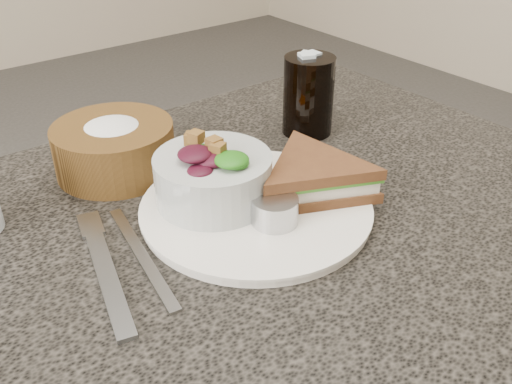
{
  "coord_description": "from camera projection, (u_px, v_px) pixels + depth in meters",
  "views": [
    {
      "loc": [
        -0.32,
        -0.45,
        1.14
      ],
      "look_at": [
        0.04,
        0.01,
        0.78
      ],
      "focal_mm": 40.0,
      "sensor_mm": 36.0,
      "label": 1
    }
  ],
  "objects": [
    {
      "name": "dinner_plate",
      "position": [
        256.0,
        209.0,
        0.69
      ],
      "size": [
        0.28,
        0.28,
        0.01
      ],
      "primitive_type": "cylinder",
      "color": "silver",
      "rests_on": "dining_table"
    },
    {
      "name": "sandwich",
      "position": [
        314.0,
        177.0,
        0.7
      ],
      "size": [
        0.23,
        0.23,
        0.05
      ],
      "primitive_type": null,
      "rotation": [
        0.0,
        0.0,
        -0.42
      ],
      "color": "#533119",
      "rests_on": "dinner_plate"
    },
    {
      "name": "salad_bowl",
      "position": [
        213.0,
        170.0,
        0.68
      ],
      "size": [
        0.16,
        0.16,
        0.08
      ],
      "primitive_type": null,
      "rotation": [
        0.0,
        0.0,
        0.13
      ],
      "color": "#A9AFAC",
      "rests_on": "dinner_plate"
    },
    {
      "name": "dressing_ramekin",
      "position": [
        275.0,
        211.0,
        0.65
      ],
      "size": [
        0.07,
        0.07,
        0.03
      ],
      "primitive_type": "cylinder",
      "rotation": [
        0.0,
        0.0,
        0.33
      ],
      "color": "#ADAFB3",
      "rests_on": "dinner_plate"
    },
    {
      "name": "orange_wedge",
      "position": [
        245.0,
        160.0,
        0.76
      ],
      "size": [
        0.09,
        0.09,
        0.03
      ],
      "primitive_type": "cone",
      "rotation": [
        0.0,
        0.0,
        0.48
      ],
      "color": "#F24D03",
      "rests_on": "dinner_plate"
    },
    {
      "name": "fork",
      "position": [
        107.0,
        275.0,
        0.59
      ],
      "size": [
        0.07,
        0.2,
        0.01
      ],
      "primitive_type": "cube",
      "rotation": [
        0.0,
        0.0,
        -0.25
      ],
      "color": "#A1A6AE",
      "rests_on": "dining_table"
    },
    {
      "name": "knife",
      "position": [
        142.0,
        256.0,
        0.62
      ],
      "size": [
        0.05,
        0.2,
        0.0
      ],
      "primitive_type": "cube",
      "rotation": [
        0.0,
        0.0,
        -0.16
      ],
      "color": "#969696",
      "rests_on": "dining_table"
    },
    {
      "name": "bread_basket",
      "position": [
        113.0,
        140.0,
        0.76
      ],
      "size": [
        0.16,
        0.16,
        0.09
      ],
      "primitive_type": null,
      "rotation": [
        0.0,
        0.0,
        0.01
      ],
      "color": "brown",
      "rests_on": "dining_table"
    },
    {
      "name": "cola_glass",
      "position": [
        309.0,
        92.0,
        0.86
      ],
      "size": [
        0.08,
        0.08,
        0.13
      ],
      "primitive_type": null,
      "rotation": [
        0.0,
        0.0,
        -0.1
      ],
      "color": "black",
      "rests_on": "dining_table"
    }
  ]
}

